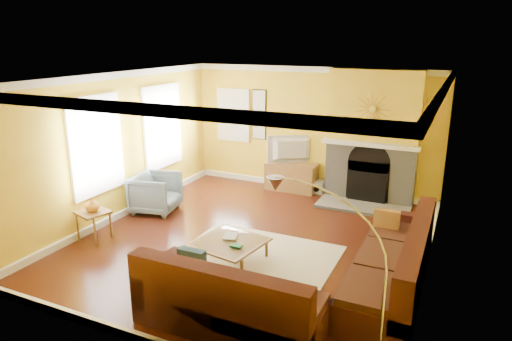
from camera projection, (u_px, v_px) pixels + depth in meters
The scene contains 27 objects.
floor at pixel (253, 241), 7.69m from camera, with size 5.50×6.00×0.02m, color #552111.
ceiling at pixel (253, 77), 6.93m from camera, with size 5.50×6.00×0.02m, color white.
wall_back at pixel (312, 130), 9.93m from camera, with size 5.50×0.02×2.70m, color yellow.
wall_front at pixel (129, 233), 4.69m from camera, with size 5.50×0.02×2.70m, color yellow.
wall_left at pixel (118, 146), 8.42m from camera, with size 0.02×6.00×2.70m, color yellow.
wall_right at pixel (437, 186), 6.20m from camera, with size 0.02×6.00×2.70m, color yellow.
baseboard at pixel (253, 237), 7.67m from camera, with size 5.50×6.00×0.12m, color white, non-canonical shape.
crown_molding at pixel (253, 81), 6.95m from camera, with size 5.50×6.00×0.12m, color white, non-canonical shape.
window_left_near at pixel (162, 127), 9.50m from camera, with size 0.06×1.22×1.72m, color white.
window_left_far at pixel (96, 145), 7.84m from camera, with size 0.06×1.22×1.72m, color white.
window_back at pixel (233, 115), 10.60m from camera, with size 0.82×0.06×1.22m, color white.
wall_art at pixel (259, 115), 10.33m from camera, with size 0.34×0.04×1.14m, color white.
fireplace at pixel (373, 137), 9.20m from camera, with size 1.80×0.40×2.70m, color gray, non-canonical shape.
mantel at pixel (370, 144), 9.02m from camera, with size 1.92×0.22×0.08m, color white.
hearth at pixel (362, 207), 9.10m from camera, with size 1.80×0.70×0.06m, color gray.
sunburst at pixel (372, 109), 8.84m from camera, with size 0.70×0.04×0.70m, color olive, non-canonical shape.
rug at pixel (257, 256), 7.11m from camera, with size 2.40×1.80×0.02m, color beige.
sectional_sofa at pixel (304, 252), 6.26m from camera, with size 3.08×3.53×0.90m, color #421B15, non-canonical shape.
coffee_table at pixel (229, 252), 6.84m from camera, with size 0.94×0.94×0.37m, color white, non-canonical shape.
media_console at pixel (291, 177), 10.14m from camera, with size 1.12×0.50×0.61m, color olive.
tv at pixel (292, 150), 9.97m from camera, with size 1.06×0.14×0.61m, color black.
subwoofer at pixel (318, 187), 10.00m from camera, with size 0.27×0.27×0.27m, color white.
armchair at pixel (156, 193), 8.86m from camera, with size 0.81×0.84×0.76m, color slate.
side_table at pixel (94, 226), 7.64m from camera, with size 0.46×0.46×0.51m, color olive, non-canonical shape.
vase at pixel (92, 205), 7.54m from camera, with size 0.23×0.23×0.24m, color orange.
book at pixel (224, 236), 6.92m from camera, with size 0.20×0.27×0.03m, color white.
arc_lamp at pixel (331, 278), 4.57m from camera, with size 1.25×0.36×1.94m, color silver, non-canonical shape.
Camera 1 is at (3.01, -6.38, 3.29)m, focal length 32.00 mm.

